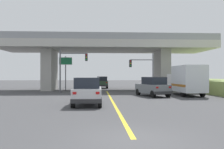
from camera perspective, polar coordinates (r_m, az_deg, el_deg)
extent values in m
plane|color=#424244|center=(37.08, -1.38, -3.61)|extent=(160.00, 160.00, 0.00)
cube|color=#B7B5AD|center=(37.27, -1.37, 6.43)|extent=(30.96, 9.14, 1.06)
cube|color=#A8A69F|center=(37.70, -14.27, 1.00)|extent=(1.49, 5.49, 5.98)
cube|color=#A8A69F|center=(38.23, 11.33, 0.98)|extent=(1.49, 5.49, 5.98)
cube|color=gray|center=(33.03, -1.12, 9.02)|extent=(30.96, 0.20, 0.90)
cube|color=gray|center=(41.78, -1.57, 7.06)|extent=(30.96, 0.20, 0.90)
cube|color=yellow|center=(21.32, 0.01, -6.08)|extent=(0.20, 25.89, 0.01)
cube|color=silver|center=(18.39, -5.68, -4.48)|extent=(1.99, 4.69, 0.90)
cube|color=#1E232D|center=(18.00, -5.73, -1.93)|extent=(1.75, 2.58, 0.76)
cube|color=#2D2D30|center=(16.13, -6.03, -6.18)|extent=(2.03, 0.20, 0.28)
cube|color=red|center=(16.07, -8.71, -4.30)|extent=(0.24, 0.06, 0.16)
cube|color=red|center=(16.00, -3.36, -4.32)|extent=(0.24, 0.06, 0.16)
cylinder|color=black|center=(20.27, -8.00, -5.37)|extent=(0.26, 0.72, 0.72)
cylinder|color=black|center=(20.20, -2.91, -5.39)|extent=(0.26, 0.72, 0.72)
cylinder|color=black|center=(16.71, -9.03, -6.45)|extent=(0.26, 0.72, 0.72)
cylinder|color=black|center=(16.63, -2.84, -6.49)|extent=(0.26, 0.72, 0.72)
cube|color=slate|center=(26.16, 9.35, -3.23)|extent=(3.10, 4.71, 0.90)
cube|color=#1E232D|center=(25.85, 9.70, -1.42)|extent=(2.30, 2.77, 0.76)
cube|color=#2D2D30|center=(24.36, 11.83, -4.18)|extent=(1.91, 0.76, 0.28)
cube|color=red|center=(23.90, 10.47, -2.98)|extent=(0.25, 0.13, 0.16)
cube|color=red|center=(24.66, 13.32, -2.89)|extent=(0.25, 0.13, 0.16)
cylinder|color=black|center=(27.21, 6.09, -4.07)|extent=(0.46, 0.76, 0.72)
cylinder|color=black|center=(28.01, 9.21, -3.96)|extent=(0.46, 0.76, 0.72)
cylinder|color=black|center=(24.36, 9.50, -4.51)|extent=(0.46, 0.76, 0.72)
cylinder|color=black|center=(25.25, 12.86, -4.36)|extent=(0.46, 0.76, 0.72)
cube|color=silver|center=(30.49, 15.13, -1.69)|extent=(2.20, 2.00, 1.90)
cube|color=silver|center=(27.32, 17.34, -0.93)|extent=(2.31, 4.71, 2.78)
cube|color=#B26619|center=(27.33, 17.35, -2.39)|extent=(2.33, 4.62, 0.24)
cylinder|color=black|center=(30.23, 13.33, -3.51)|extent=(0.30, 0.90, 0.90)
cylinder|color=black|center=(30.86, 16.89, -3.44)|extent=(0.30, 0.90, 0.90)
cylinder|color=black|center=(25.92, 16.19, -4.05)|extent=(0.30, 0.90, 0.90)
cylinder|color=black|center=(26.65, 20.26, -3.94)|extent=(0.30, 0.90, 0.90)
cube|color=#2D4C33|center=(42.64, -2.32, -2.09)|extent=(1.90, 4.23, 0.90)
cube|color=#1E232D|center=(42.31, -2.31, -0.98)|extent=(1.67, 2.33, 0.76)
cube|color=#2D2D30|center=(40.59, -2.27, -2.62)|extent=(1.94, 0.20, 0.28)
cube|color=red|center=(40.49, -3.28, -1.87)|extent=(0.24, 0.06, 0.16)
cube|color=red|center=(40.52, -1.26, -1.87)|extent=(0.24, 0.06, 0.16)
cylinder|color=black|center=(44.22, -3.45, -2.61)|extent=(0.26, 0.72, 0.72)
cylinder|color=black|center=(44.24, -1.25, -2.61)|extent=(0.26, 0.72, 0.72)
cylinder|color=black|center=(41.09, -3.47, -2.79)|extent=(0.26, 0.72, 0.72)
cylinder|color=black|center=(41.12, -1.09, -2.78)|extent=(0.26, 0.72, 0.72)
cylinder|color=slate|center=(32.52, 9.51, 0.40)|extent=(0.18, 0.18, 5.08)
cylinder|color=slate|center=(32.29, 6.93, 3.41)|extent=(2.98, 0.12, 0.12)
cube|color=#232326|center=(32.03, 4.30, 2.58)|extent=(0.32, 0.26, 0.96)
sphere|color=red|center=(31.90, 4.34, 3.13)|extent=(0.16, 0.16, 0.16)
sphere|color=gold|center=(31.88, 4.34, 2.59)|extent=(0.16, 0.16, 0.16)
sphere|color=green|center=(31.87, 4.34, 2.05)|extent=(0.16, 0.16, 0.16)
cylinder|color=#56595E|center=(31.49, -11.95, 0.83)|extent=(0.18, 0.18, 5.52)
cylinder|color=#56595E|center=(31.40, -8.98, 4.87)|extent=(3.28, 0.12, 0.12)
cube|color=#232326|center=(31.24, -5.97, 4.01)|extent=(0.32, 0.26, 0.96)
sphere|color=red|center=(31.12, -5.98, 4.58)|extent=(0.16, 0.16, 0.16)
sphere|color=gold|center=(31.09, -5.98, 4.03)|extent=(0.16, 0.16, 0.16)
sphere|color=green|center=(31.07, -5.99, 3.48)|extent=(0.16, 0.16, 0.16)
cylinder|color=#56595E|center=(35.76, -10.72, 0.23)|extent=(0.14, 0.14, 4.95)
cube|color=#197242|center=(35.76, -10.73, 3.09)|extent=(1.79, 0.08, 0.98)
cube|color=white|center=(35.75, -10.73, 3.09)|extent=(1.87, 0.04, 1.06)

